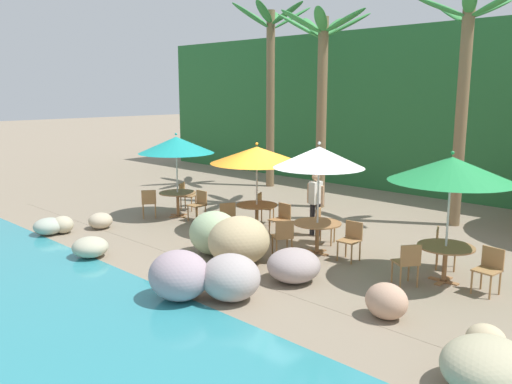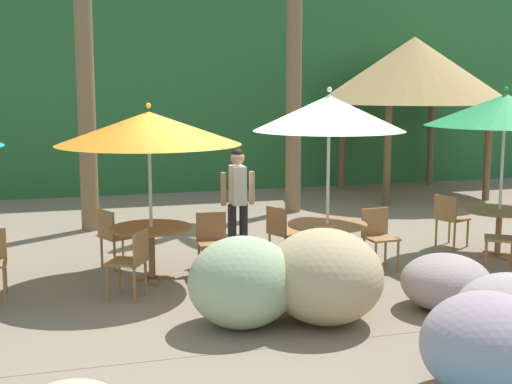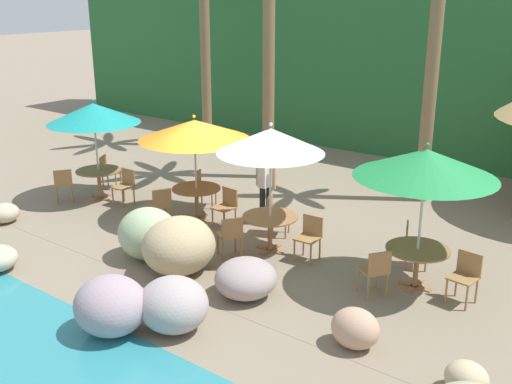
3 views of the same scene
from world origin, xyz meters
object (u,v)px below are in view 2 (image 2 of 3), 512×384
(umbrella_white, at_px, (329,113))
(dining_table_green, at_px, (499,217))
(chair_orange_inland, at_px, (113,234))
(chair_white_left, at_px, (322,254))
(palm_tree_third, at_px, (295,17))
(umbrella_green, at_px, (505,110))
(umbrella_orange, at_px, (149,128))
(dining_table_orange, at_px, (151,236))
(chair_green_inland, at_px, (449,216))
(chair_orange_seaward, at_px, (212,239))
(chair_white_inland, at_px, (282,230))
(dining_table_white, at_px, (327,232))
(palapa_hut, at_px, (414,71))
(chair_green_left, at_px, (507,236))
(chair_orange_left, at_px, (133,258))
(waiter_in_white, at_px, (238,196))
(chair_white_seaward, at_px, (378,234))

(umbrella_white, bearing_deg, dining_table_green, 5.08)
(chair_orange_inland, xyz_separation_m, chair_white_left, (2.46, -1.94, 0.00))
(palm_tree_third, bearing_deg, umbrella_green, -68.44)
(chair_white_left, bearing_deg, dining_table_green, 17.18)
(umbrella_orange, xyz_separation_m, dining_table_orange, (0.00, 0.00, -1.46))
(palm_tree_third, bearing_deg, chair_orange_inland, -138.00)
(umbrella_white, height_order, dining_table_green, umbrella_white)
(umbrella_orange, relative_size, chair_white_left, 2.84)
(chair_white_left, xyz_separation_m, chair_green_inland, (2.92, 1.78, 0.00))
(chair_orange_seaward, relative_size, chair_white_left, 1.00)
(umbrella_green, bearing_deg, chair_white_inland, 171.81)
(chair_orange_inland, xyz_separation_m, chair_white_inland, (2.42, -0.42, 0.00))
(chair_orange_inland, distance_m, umbrella_white, 3.53)
(chair_green_inland, bearing_deg, chair_white_inland, -174.86)
(dining_table_orange, xyz_separation_m, dining_table_white, (2.38, -0.45, 0.00))
(umbrella_green, bearing_deg, umbrella_white, -174.92)
(umbrella_white, distance_m, palapa_hut, 7.79)
(chair_green_inland, bearing_deg, chair_green_left, -89.76)
(chair_green_left, bearing_deg, palapa_hut, 72.53)
(umbrella_orange, relative_size, dining_table_green, 2.24)
(chair_orange_inland, height_order, chair_orange_left, same)
(umbrella_white, xyz_separation_m, chair_green_inland, (2.54, 1.01, -1.74))
(chair_white_inland, distance_m, umbrella_green, 3.82)
(waiter_in_white, bearing_deg, umbrella_white, -50.44)
(dining_table_white, distance_m, umbrella_green, 3.39)
(umbrella_orange, distance_m, chair_orange_inland, 1.78)
(dining_table_white, distance_m, chair_green_left, 2.60)
(chair_green_inland, height_order, waiter_in_white, waiter_in_white)
(chair_orange_inland, bearing_deg, chair_white_inland, -9.91)
(chair_green_inland, xyz_separation_m, palm_tree_third, (-1.38, 3.76, 3.47))
(chair_white_inland, distance_m, chair_green_inland, 2.97)
(dining_table_orange, distance_m, chair_white_seaward, 3.24)
(chair_white_left, distance_m, chair_green_inland, 3.42)
(chair_green_left, bearing_deg, chair_orange_seaward, 166.49)
(chair_orange_left, bearing_deg, dining_table_green, 6.03)
(umbrella_white, xyz_separation_m, dining_table_green, (2.95, 0.26, -1.64))
(chair_orange_inland, bearing_deg, umbrella_orange, -57.53)
(chair_white_seaward, bearing_deg, palm_tree_third, 86.01)
(chair_orange_inland, bearing_deg, chair_green_left, -17.15)
(dining_table_green, bearing_deg, umbrella_green, 0.00)
(umbrella_orange, bearing_deg, dining_table_orange, 90.00)
(chair_white_left, bearing_deg, chair_white_inland, 91.43)
(dining_table_white, height_order, dining_table_green, same)
(dining_table_white, relative_size, umbrella_green, 0.42)
(chair_orange_inland, height_order, palapa_hut, palapa_hut)
(umbrella_white, height_order, chair_green_inland, umbrella_white)
(umbrella_white, height_order, chair_white_inland, umbrella_white)
(chair_white_left, relative_size, umbrella_green, 0.33)
(chair_orange_seaward, height_order, palm_tree_third, palm_tree_third)
(umbrella_white, xyz_separation_m, waiter_in_white, (-0.97, 1.18, -1.27))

